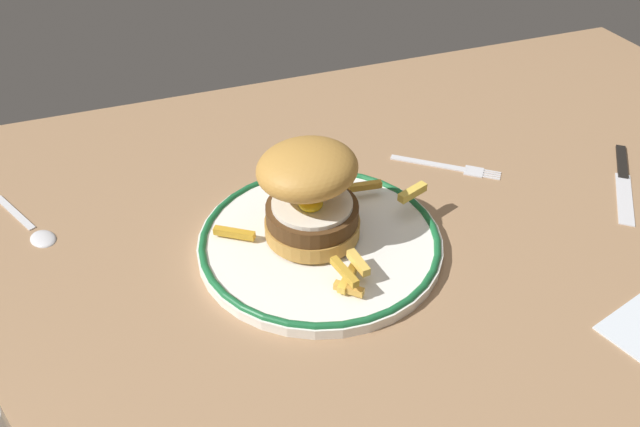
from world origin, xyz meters
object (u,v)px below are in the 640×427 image
(burger, at_px, (310,191))
(spoon, at_px, (36,231))
(dinner_plate, at_px, (320,240))
(fork, at_px, (448,166))
(knife, at_px, (623,175))

(burger, xyz_separation_m, spoon, (-0.29, 0.12, -0.07))
(spoon, bearing_deg, dinner_plate, -24.43)
(fork, bearing_deg, burger, -160.52)
(dinner_plate, bearing_deg, spoon, 155.57)
(burger, bearing_deg, fork, 19.48)
(fork, height_order, spoon, spoon)
(knife, bearing_deg, dinner_plate, 178.65)
(fork, xyz_separation_m, spoon, (-0.51, 0.05, 0.00))
(burger, xyz_separation_m, knife, (0.42, -0.02, -0.07))
(dinner_plate, xyz_separation_m, burger, (-0.01, 0.01, 0.06))
(burger, xyz_separation_m, fork, (0.22, 0.08, -0.07))
(dinner_plate, relative_size, burger, 1.77)
(dinner_plate, distance_m, knife, 0.41)
(burger, bearing_deg, knife, -2.75)
(dinner_plate, xyz_separation_m, fork, (0.21, 0.09, -0.01))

